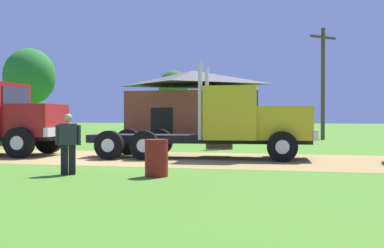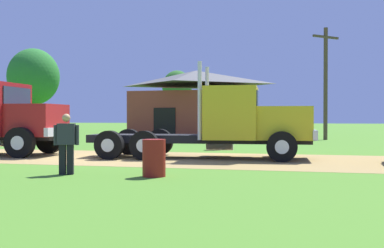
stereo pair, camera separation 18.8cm
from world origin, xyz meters
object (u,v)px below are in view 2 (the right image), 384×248
(steel_barrel, at_px, (154,158))
(shed_building, at_px, (196,104))
(truck_foreground_white, at_px, (233,124))
(visitor_far_side, at_px, (222,128))
(visitor_walking_mid, at_px, (66,142))
(utility_pole_near, at_px, (326,80))
(truck_near_left, at_px, (0,121))

(steel_barrel, distance_m, shed_building, 29.53)
(truck_foreground_white, relative_size, visitor_far_side, 4.59)
(visitor_walking_mid, distance_m, steel_barrel, 2.35)
(truck_foreground_white, distance_m, visitor_walking_mid, 6.71)
(truck_foreground_white, distance_m, utility_pole_near, 16.11)
(truck_foreground_white, bearing_deg, utility_pole_near, 77.20)
(visitor_far_side, bearing_deg, steel_barrel, -88.79)
(visitor_walking_mid, xyz_separation_m, utility_pole_near, (6.86, 21.31, 3.03))
(shed_building, relative_size, utility_pole_near, 1.39)
(steel_barrel, relative_size, shed_building, 0.09)
(steel_barrel, bearing_deg, shed_building, 101.65)
(steel_barrel, height_order, utility_pole_near, utility_pole_near)
(shed_building, bearing_deg, steel_barrel, -78.35)
(visitor_walking_mid, relative_size, visitor_far_side, 0.87)
(visitor_far_side, relative_size, shed_building, 0.18)
(visitor_far_side, xyz_separation_m, steel_barrel, (0.22, -10.30, -0.52))
(truck_near_left, distance_m, shed_building, 23.95)
(steel_barrel, bearing_deg, utility_pole_near, 77.88)
(truck_near_left, relative_size, visitor_far_side, 3.96)
(visitor_far_side, distance_m, utility_pole_near, 12.22)
(truck_near_left, xyz_separation_m, visitor_far_side, (7.73, 5.28, -0.33))
(visitor_far_side, distance_m, steel_barrel, 10.32)
(truck_near_left, xyz_separation_m, utility_pole_near, (12.50, 16.16, 2.55))
(visitor_walking_mid, xyz_separation_m, steel_barrel, (2.31, 0.13, -0.37))
(steel_barrel, relative_size, utility_pole_near, 0.13)
(visitor_walking_mid, height_order, steel_barrel, visitor_walking_mid)
(steel_barrel, xyz_separation_m, shed_building, (-5.95, 28.84, 2.17))
(shed_building, bearing_deg, truck_near_left, -94.80)
(truck_near_left, xyz_separation_m, shed_building, (2.00, 23.83, 1.31))
(truck_near_left, height_order, steel_barrel, truck_near_left)
(truck_foreground_white, bearing_deg, steel_barrel, -100.26)
(truck_near_left, bearing_deg, steel_barrel, -32.25)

